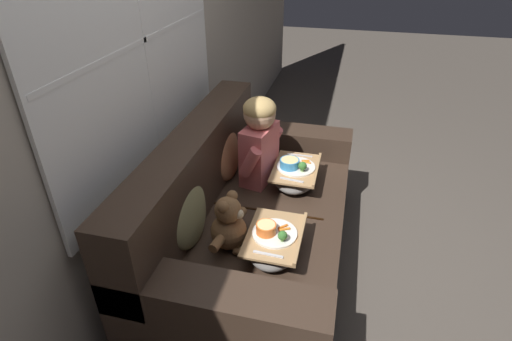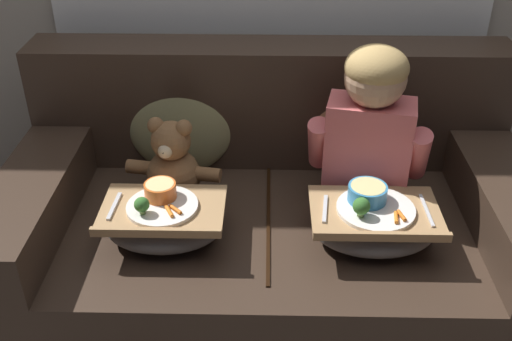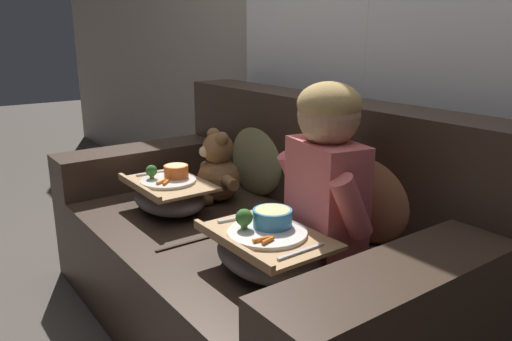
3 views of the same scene
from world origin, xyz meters
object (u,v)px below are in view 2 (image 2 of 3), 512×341
object	(u,v)px
couch	(268,222)
lap_tray_teddy	(164,221)
throw_pillow_behind_teddy	(180,121)
child_figure	(371,121)
lap_tray_child	(373,223)
throw_pillow_behind_child	(359,122)
teddy_bear	(173,166)

from	to	relation	value
couch	lap_tray_teddy	world-z (taller)	couch
throw_pillow_behind_teddy	lap_tray_teddy	bearing A→B (deg)	-90.12
child_figure	lap_tray_teddy	xyz separation A→B (m)	(-0.66, -0.24, -0.24)
child_figure	lap_tray_teddy	size ratio (longest dim) A/B	1.47
throw_pillow_behind_teddy	child_figure	bearing A→B (deg)	-19.07
child_figure	lap_tray_child	world-z (taller)	child_figure
couch	throw_pillow_behind_child	size ratio (longest dim) A/B	4.21
lap_tray_child	couch	bearing A→B (deg)	144.56
child_figure	lap_tray_teddy	bearing A→B (deg)	-160.32
throw_pillow_behind_child	child_figure	xyz separation A→B (m)	(-0.00, -0.23, 0.12)
child_figure	teddy_bear	xyz separation A→B (m)	(-0.66, -0.00, -0.18)
teddy_bear	lap_tray_child	size ratio (longest dim) A/B	0.84
child_figure	teddy_bear	size ratio (longest dim) A/B	1.68
child_figure	lap_tray_child	distance (m)	0.34
couch	lap_tray_teddy	distance (m)	0.44
throw_pillow_behind_child	throw_pillow_behind_teddy	distance (m)	0.66
throw_pillow_behind_teddy	teddy_bear	size ratio (longest dim) A/B	1.26
throw_pillow_behind_teddy	couch	bearing A→B (deg)	-34.93
lap_tray_child	child_figure	bearing A→B (deg)	89.57
child_figure	lap_tray_child	bearing A→B (deg)	-90.43
couch	lap_tray_child	world-z (taller)	couch
throw_pillow_behind_teddy	lap_tray_child	distance (m)	0.82
couch	throw_pillow_behind_child	distance (m)	0.50
child_figure	couch	bearing A→B (deg)	-179.57
throw_pillow_behind_child	lap_tray_child	world-z (taller)	throw_pillow_behind_child
couch	lap_tray_child	size ratio (longest dim) A/B	4.39
throw_pillow_behind_child	teddy_bear	world-z (taller)	throw_pillow_behind_child
throw_pillow_behind_teddy	teddy_bear	bearing A→B (deg)	-90.18
throw_pillow_behind_child	lap_tray_teddy	bearing A→B (deg)	-144.91
teddy_bear	child_figure	bearing A→B (deg)	0.28
child_figure	teddy_bear	bearing A→B (deg)	-179.72
couch	child_figure	xyz separation A→B (m)	(0.33, 0.00, 0.41)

